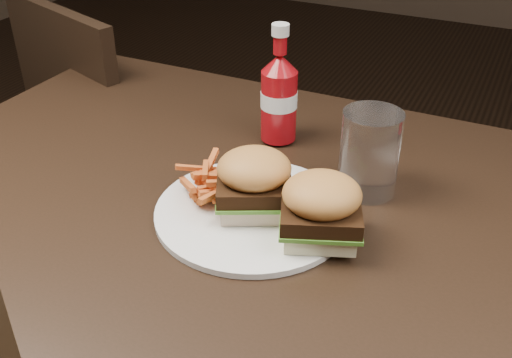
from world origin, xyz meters
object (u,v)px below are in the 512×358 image
at_px(chair_far, 148,160).
at_px(plate, 253,212).
at_px(tumbler, 369,155).
at_px(dining_table, 280,233).
at_px(ketchup_bottle, 279,106).

xyz_separation_m(chair_far, plate, (0.55, -0.50, 0.33)).
bearing_deg(chair_far, plate, 156.82).
bearing_deg(tumbler, dining_table, -122.43).
distance_m(dining_table, tumbler, 0.16).
relative_size(dining_table, tumbler, 9.52).
xyz_separation_m(chair_far, tumbler, (0.66, -0.38, 0.38)).
bearing_deg(tumbler, ketchup_bottle, 154.52).
height_order(dining_table, plate, plate).
height_order(chair_far, tumbler, tumbler).
bearing_deg(plate, dining_table, 5.75).
bearing_deg(plate, chair_far, 137.47).
relative_size(ketchup_bottle, tumbler, 0.89).
xyz_separation_m(chair_far, ketchup_bottle, (0.49, -0.30, 0.38)).
bearing_deg(dining_table, ketchup_bottle, 114.95).
relative_size(chair_far, tumbler, 3.20).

